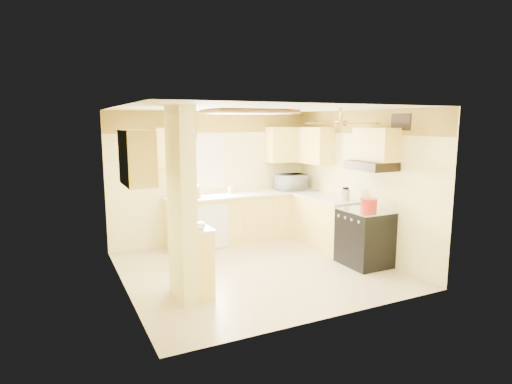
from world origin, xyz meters
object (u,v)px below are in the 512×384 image
microwave (291,182)px  bowl (198,227)px  stove (365,237)px  kettle (346,195)px  dutch_oven (369,204)px

microwave → bowl: microwave is taller
bowl → microwave: bearing=39.7°
stove → bowl: bowl is taller
bowl → kettle: kettle is taller
microwave → bowl: 3.54m
microwave → kettle: (0.19, -1.51, -0.04)m
dutch_oven → kettle: (0.06, 0.67, 0.05)m
stove → kettle: size_ratio=3.70×
microwave → dutch_oven: bearing=89.5°
bowl → kettle: 3.01m
dutch_oven → stove: bearing=114.4°
stove → dutch_oven: 0.55m
dutch_oven → bowl: bearing=-178.4°
microwave → dutch_oven: 2.19m
microwave → kettle: bearing=93.3°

